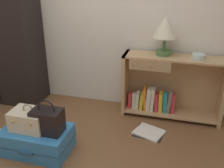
# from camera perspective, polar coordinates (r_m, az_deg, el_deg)

# --- Properties ---
(back_wall) EXTENTS (6.40, 0.10, 2.60)m
(back_wall) POSITION_cam_1_polar(r_m,az_deg,el_deg) (3.26, -3.48, 17.76)
(back_wall) COLOR silver
(back_wall) RESTS_ON ground_plane
(wardrobe) EXTENTS (0.95, 0.47, 1.99)m
(wardrobe) POSITION_cam_1_polar(r_m,az_deg,el_deg) (3.61, -23.42, 11.61)
(wardrobe) COLOR black
(wardrobe) RESTS_ON ground_plane
(bookshelf) EXTENTS (1.15, 0.32, 0.76)m
(bookshelf) POSITION_cam_1_polar(r_m,az_deg,el_deg) (3.14, 12.01, -0.91)
(bookshelf) COLOR tan
(bookshelf) RESTS_ON ground_plane
(table_lamp) EXTENTS (0.26, 0.26, 0.44)m
(table_lamp) POSITION_cam_1_polar(r_m,az_deg,el_deg) (2.94, 11.61, 11.77)
(table_lamp) COLOR #4C7542
(table_lamp) RESTS_ON bookshelf
(bowl) EXTENTS (0.14, 0.14, 0.05)m
(bowl) POSITION_cam_1_polar(r_m,az_deg,el_deg) (2.97, 18.40, 5.75)
(bowl) COLOR silver
(bowl) RESTS_ON bookshelf
(suitcase_large) EXTENTS (0.65, 0.43, 0.25)m
(suitcase_large) POSITION_cam_1_polar(r_m,az_deg,el_deg) (2.69, -16.01, -11.64)
(suitcase_large) COLOR teal
(suitcase_large) RESTS_ON ground_plane
(train_case) EXTENTS (0.33, 0.25, 0.26)m
(train_case) POSITION_cam_1_polar(r_m,az_deg,el_deg) (2.60, -17.66, -7.45)
(train_case) COLOR beige
(train_case) RESTS_ON suitcase_large
(handbag) EXTENTS (0.28, 0.19, 0.33)m
(handbag) POSITION_cam_1_polar(r_m,az_deg,el_deg) (2.50, -13.96, -7.80)
(handbag) COLOR black
(handbag) RESTS_ON suitcase_large
(open_book_on_floor) EXTENTS (0.37, 0.34, 0.02)m
(open_book_on_floor) POSITION_cam_1_polar(r_m,az_deg,el_deg) (2.93, 8.11, -10.43)
(open_book_on_floor) COLOR white
(open_book_on_floor) RESTS_ON ground_plane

